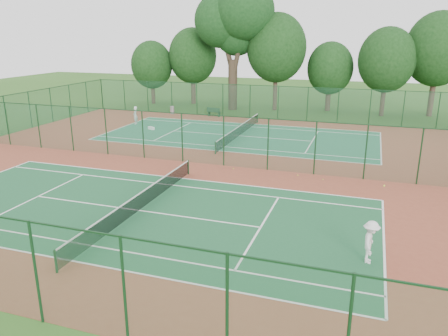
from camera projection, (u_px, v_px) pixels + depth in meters
The scene contains 18 objects.
ground at pixel (203, 163), 30.61m from camera, with size 120.00×120.00×0.00m, color #2B581B.
red_pad at pixel (203, 163), 30.60m from camera, with size 40.00×36.00×0.01m, color brown.
court_near at pixel (140, 211), 22.45m from camera, with size 23.77×10.97×0.01m, color #1B5530.
court_far at pixel (240, 136), 38.75m from camera, with size 23.77×10.97×0.01m, color #216945.
fence_north at pixel (264, 102), 46.38m from camera, with size 40.00×0.09×3.50m.
fence_divider at pixel (203, 139), 30.08m from camera, with size 40.00×0.09×3.50m.
tennis_net_near at pixel (139, 201), 22.30m from camera, with size 0.10×12.90×0.97m.
tennis_net_far at pixel (240, 130), 38.59m from camera, with size 0.10×12.90×0.97m.
player_near at pixel (370, 242), 17.15m from camera, with size 1.14×0.65×1.76m, color silver.
player_far at pixel (135, 115), 43.50m from camera, with size 0.65×0.42×1.77m, color silver.
trash_bin at pixel (172, 110), 49.27m from camera, with size 0.47×0.47×0.85m, color gray.
bench at pixel (214, 112), 47.68m from camera, with size 1.63×0.69×0.97m.
kit_bag at pixel (151, 128), 41.26m from camera, with size 0.71×0.27×0.27m, color white.
stray_ball_a at pixel (298, 175), 27.93m from camera, with size 0.07×0.07×0.07m, color #C9D130.
stray_ball_b at pixel (323, 179), 27.15m from camera, with size 0.06×0.06×0.06m, color #B1C82E.
stray_ball_c at pixel (233, 169), 29.31m from camera, with size 0.07×0.07×0.07m, color #B4C42D.
big_tree at pixel (234, 20), 49.37m from camera, with size 9.36×6.85×14.38m.
evergreen_row at pixel (280, 109), 52.41m from camera, with size 39.00×5.00×12.00m, color black, non-canonical shape.
Camera 1 is at (10.74, -27.33, 8.76)m, focal length 35.00 mm.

